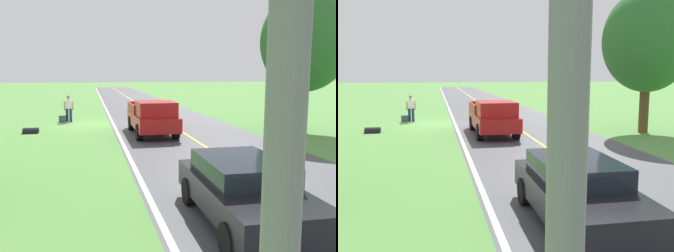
# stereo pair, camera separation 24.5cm
# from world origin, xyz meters

# --- Properties ---
(ground_plane) EXTENTS (200.00, 200.00, 0.00)m
(ground_plane) POSITION_xyz_m (0.00, 0.00, 0.00)
(ground_plane) COLOR #568E42
(road_surface) EXTENTS (7.37, 120.00, 0.00)m
(road_surface) POSITION_xyz_m (-4.60, 0.00, 0.00)
(road_surface) COLOR #47474C
(road_surface) RESTS_ON ground
(lane_edge_line) EXTENTS (0.16, 117.60, 0.00)m
(lane_edge_line) POSITION_xyz_m (-1.09, 0.00, 0.01)
(lane_edge_line) COLOR silver
(lane_edge_line) RESTS_ON ground
(lane_centre_line) EXTENTS (0.14, 117.60, 0.00)m
(lane_centre_line) POSITION_xyz_m (-4.60, 0.00, 0.01)
(lane_centre_line) COLOR gold
(lane_centre_line) RESTS_ON ground
(hitchhiker_walking) EXTENTS (0.62, 0.51, 1.75)m
(hitchhiker_walking) POSITION_xyz_m (1.71, -1.46, 0.98)
(hitchhiker_walking) COLOR navy
(hitchhiker_walking) RESTS_ON ground
(suitcase_carried) EXTENTS (0.48, 0.24, 0.43)m
(suitcase_carried) POSITION_xyz_m (2.12, -1.35, 0.22)
(suitcase_carried) COLOR #384C56
(suitcase_carried) RESTS_ON ground
(pickup_truck_passing) EXTENTS (2.12, 5.41, 1.82)m
(pickup_truck_passing) POSITION_xyz_m (-2.85, 4.83, 0.97)
(pickup_truck_passing) COLOR #B21919
(pickup_truck_passing) RESTS_ON ground
(tree_far_side_near) EXTENTS (4.73, 4.73, 7.63)m
(tree_far_side_near) POSITION_xyz_m (-11.02, 5.54, 4.89)
(tree_far_side_near) COLOR brown
(tree_far_side_near) RESTS_ON ground
(sedan_ahead_same_lane) EXTENTS (1.96, 4.42, 1.41)m
(sedan_ahead_same_lane) POSITION_xyz_m (-2.83, 16.58, 0.75)
(sedan_ahead_same_lane) COLOR black
(sedan_ahead_same_lane) RESTS_ON ground
(drainage_culvert) EXTENTS (0.80, 0.60, 0.60)m
(drainage_culvert) POSITION_xyz_m (3.50, 2.95, 0.00)
(drainage_culvert) COLOR black
(drainage_culvert) RESTS_ON ground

